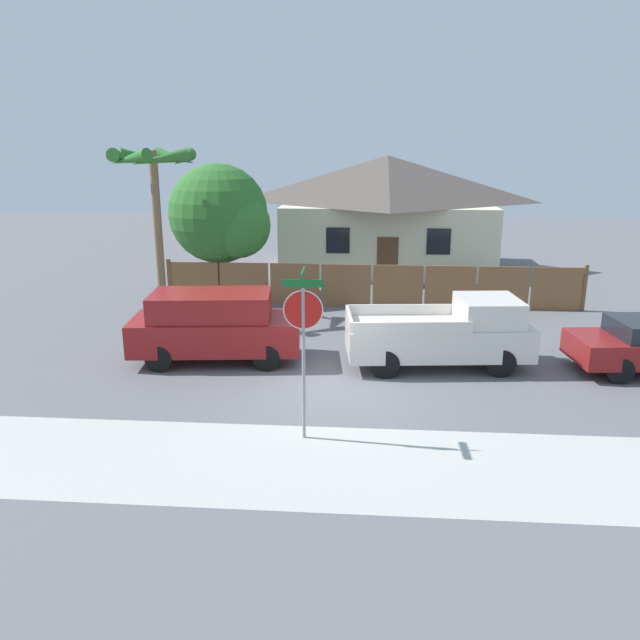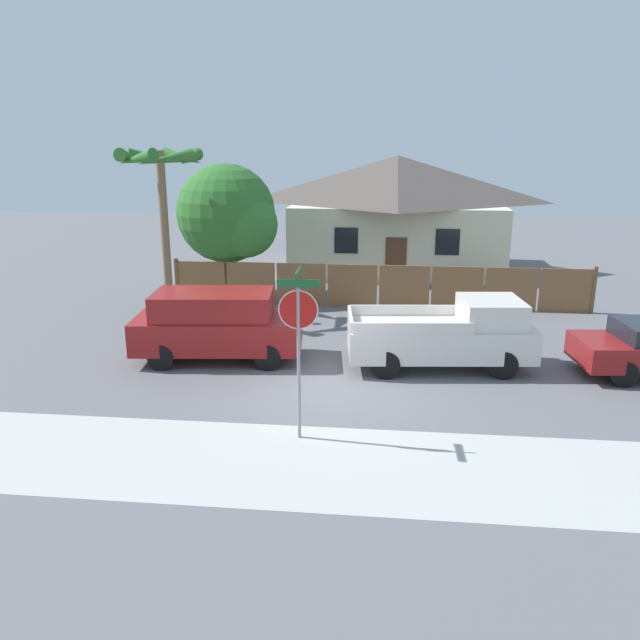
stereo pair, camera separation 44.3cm
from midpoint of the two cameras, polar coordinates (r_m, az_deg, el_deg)
ground_plane at (r=15.15m, az=2.30°, el=-6.57°), size 80.00×80.00×0.00m
sidewalk_strip at (r=11.90m, az=1.08°, el=-13.08°), size 36.00×3.20×0.01m
wooden_fence at (r=22.89m, az=5.89°, el=3.09°), size 15.25×0.12×1.67m
house at (r=30.08m, az=7.42°, el=9.84°), size 10.22×7.43×5.31m
oak_tree at (r=24.20m, az=-7.69°, el=9.39°), size 3.94×3.75×5.12m
palm_tree at (r=21.69m, az=-13.76°, el=12.96°), size 2.79×3.00×5.67m
red_suv at (r=17.26m, az=-8.64°, el=-0.35°), size 4.72×2.37×1.92m
orange_pickup at (r=16.87m, az=12.32°, el=-1.35°), size 4.97×2.38×1.87m
stop_sign at (r=12.06m, az=-0.94°, el=-0.60°), size 0.81×0.73×3.46m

